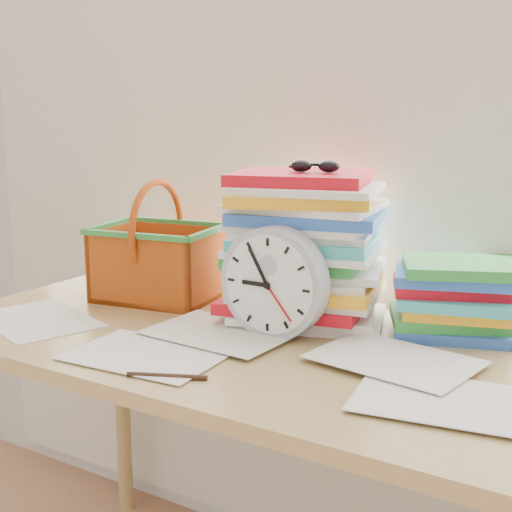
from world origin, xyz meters
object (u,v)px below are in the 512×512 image
Objects in this scene: desk at (252,372)px; paper_stack at (305,247)px; book_stack at (455,299)px; basket at (158,241)px; clock at (274,282)px.

desk is 0.30m from paper_stack.
basket reaches higher than book_stack.
desk is at bearing -31.14° from basket.
basket is (-0.40, 0.11, 0.03)m from clock.
basket is (-0.36, 0.14, 0.22)m from desk.
desk is 0.20m from clock.
paper_stack is 1.48× the size of clock.
basket is at bearing -175.31° from paper_stack.
book_stack is 0.91× the size of basket.
book_stack is at bearing 34.57° from desk.
clock reaches higher than book_stack.
clock is 0.38m from book_stack.
desk is 0.45m from basket.
clock reaches higher than desk.
basket is at bearing 164.27° from clock.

